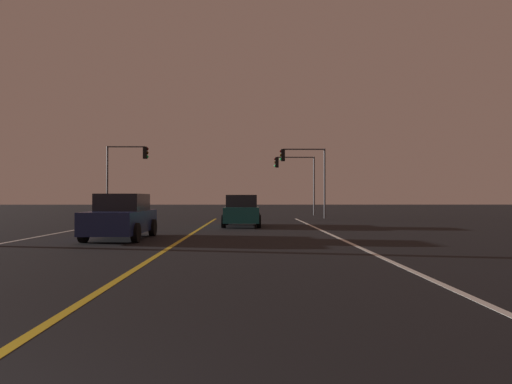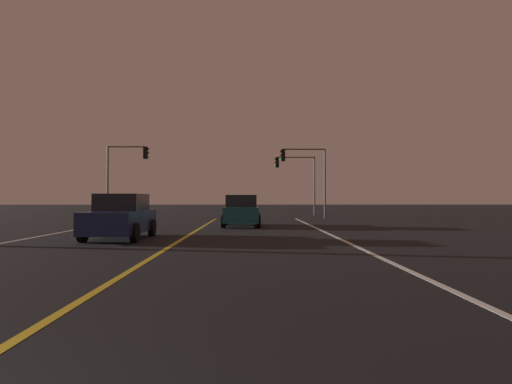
{
  "view_description": "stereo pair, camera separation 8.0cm",
  "coord_description": "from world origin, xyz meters",
  "px_view_note": "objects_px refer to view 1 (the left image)",
  "views": [
    {
      "loc": [
        2.47,
        -2.0,
        1.55
      ],
      "look_at": [
        2.9,
        25.93,
        1.91
      ],
      "focal_mm": 31.38,
      "sensor_mm": 36.0,
      "label": 1
    },
    {
      "loc": [
        2.55,
        -2.0,
        1.55
      ],
      "look_at": [
        2.9,
        25.93,
        1.91
      ],
      "focal_mm": 31.38,
      "sensor_mm": 36.0,
      "label": 2
    }
  ],
  "objects_px": {
    "car_oncoming": "(121,217)",
    "traffic_light_near_left": "(127,165)",
    "traffic_light_far_right": "(294,171)",
    "street_lamp_right_near": "(501,22)",
    "car_ahead_far": "(242,211)",
    "traffic_light_near_right": "(303,166)"
  },
  "relations": [
    {
      "from": "car_oncoming",
      "to": "traffic_light_near_left",
      "type": "xyz_separation_m",
      "value": [
        -4.36,
        16.75,
        3.22
      ]
    },
    {
      "from": "car_ahead_far",
      "to": "street_lamp_right_near",
      "type": "height_order",
      "value": "street_lamp_right_near"
    },
    {
      "from": "car_ahead_far",
      "to": "car_oncoming",
      "type": "height_order",
      "value": "same"
    },
    {
      "from": "traffic_light_far_right",
      "to": "street_lamp_right_near",
      "type": "bearing_deg",
      "value": 92.52
    },
    {
      "from": "traffic_light_near_right",
      "to": "street_lamp_right_near",
      "type": "distance_m",
      "value": 24.5
    },
    {
      "from": "car_oncoming",
      "to": "street_lamp_right_near",
      "type": "relative_size",
      "value": 0.52
    },
    {
      "from": "car_oncoming",
      "to": "traffic_light_near_left",
      "type": "distance_m",
      "value": 17.6
    },
    {
      "from": "traffic_light_far_right",
      "to": "car_oncoming",
      "type": "bearing_deg",
      "value": 68.44
    },
    {
      "from": "street_lamp_right_near",
      "to": "traffic_light_near_right",
      "type": "bearing_deg",
      "value": -87.09
    },
    {
      "from": "traffic_light_near_right",
      "to": "traffic_light_near_left",
      "type": "relative_size",
      "value": 0.97
    },
    {
      "from": "street_lamp_right_near",
      "to": "car_oncoming",
      "type": "bearing_deg",
      "value": -37.24
    },
    {
      "from": "car_oncoming",
      "to": "traffic_light_near_left",
      "type": "height_order",
      "value": "traffic_light_near_left"
    },
    {
      "from": "car_ahead_far",
      "to": "car_oncoming",
      "type": "distance_m",
      "value": 8.54
    },
    {
      "from": "car_oncoming",
      "to": "traffic_light_near_right",
      "type": "bearing_deg",
      "value": 152.11
    },
    {
      "from": "car_ahead_far",
      "to": "street_lamp_right_near",
      "type": "distance_m",
      "value": 16.64
    },
    {
      "from": "traffic_light_near_left",
      "to": "traffic_light_far_right",
      "type": "distance_m",
      "value": 14.25
    },
    {
      "from": "car_ahead_far",
      "to": "traffic_light_near_right",
      "type": "xyz_separation_m",
      "value": [
        4.45,
        9.43,
        3.12
      ]
    },
    {
      "from": "car_oncoming",
      "to": "traffic_light_far_right",
      "type": "relative_size",
      "value": 0.83
    },
    {
      "from": "traffic_light_near_right",
      "to": "traffic_light_near_left",
      "type": "xyz_separation_m",
      "value": [
        -13.22,
        0.0,
        0.1
      ]
    },
    {
      "from": "street_lamp_right_near",
      "to": "car_ahead_far",
      "type": "bearing_deg",
      "value": -69.21
    },
    {
      "from": "traffic_light_near_left",
      "to": "traffic_light_far_right",
      "type": "bearing_deg",
      "value": 22.7
    },
    {
      "from": "traffic_light_near_left",
      "to": "car_oncoming",
      "type": "bearing_deg",
      "value": -75.41
    }
  ]
}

